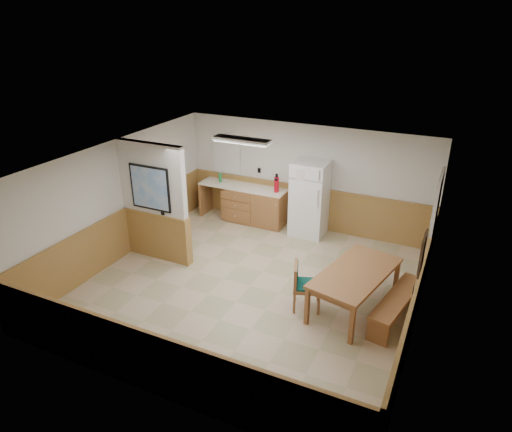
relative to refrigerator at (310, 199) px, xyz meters
The scene contains 20 objects.
ground 2.78m from the refrigerator, 95.19° to the right, with size 6.00×6.00×0.00m, color #C4AC8D.
ceiling 3.10m from the refrigerator, 95.19° to the right, with size 6.00×6.00×0.02m, color white.
back_wall 0.58m from the refrigerator, 122.81° to the left, with size 6.00×0.02×2.50m, color silver.
right_wall 3.83m from the refrigerator, 43.60° to the right, with size 0.02×6.00×2.50m, color silver.
left_wall 4.19m from the refrigerator, 140.92° to the right, with size 0.02×6.00×2.50m, color silver.
wainscot_back 0.57m from the refrigerator, 124.28° to the left, with size 6.00×0.04×1.00m, color #9F703F.
wainscot_right 3.82m from the refrigerator, 43.81° to the right, with size 0.04×6.00×1.00m, color #9F703F.
wainscot_left 4.17m from the refrigerator, 140.75° to the right, with size 0.04×6.00×1.00m, color #9F703F.
partition_wall 3.50m from the refrigerator, 135.63° to the right, with size 1.50×0.20×2.50m.
kitchen_counter 1.51m from the refrigerator, behind, with size 2.20×0.61×1.00m.
exterior_door 2.83m from the refrigerator, 14.99° to the right, with size 0.07×1.02×2.15m.
kitchen_window 2.46m from the refrigerator, behind, with size 0.80×0.04×1.00m.
wall_painting 4.06m from the refrigerator, 47.05° to the right, with size 0.04×0.50×0.60m.
fluorescent_fixture 2.30m from the refrigerator, 127.99° to the right, with size 1.20×0.30×0.09m.
refrigerator is the anchor object (origin of this frame).
dining_table 3.04m from the refrigerator, 55.62° to the right, with size 1.32×2.03×0.75m.
dining_bench 3.53m from the refrigerator, 45.49° to the right, with size 0.69×1.71×0.45m.
dining_chair 2.99m from the refrigerator, 73.00° to the right, with size 0.77×0.64×0.85m.
fire_extinguisher 0.87m from the refrigerator, behind, with size 0.13×0.13×0.45m.
soap_bottle 2.38m from the refrigerator, behind, with size 0.07×0.07×0.24m, color #19893C.
Camera 1 is at (3.27, -6.65, 4.78)m, focal length 32.00 mm.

